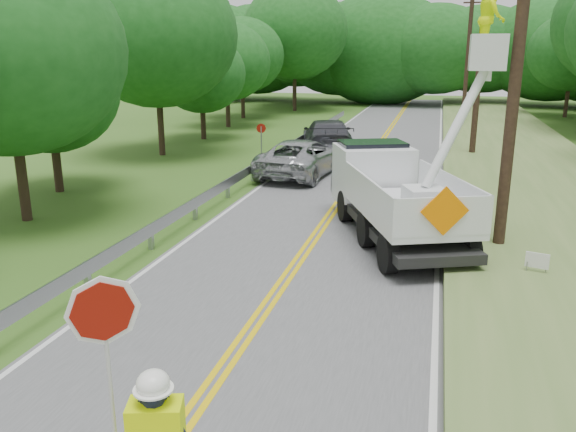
# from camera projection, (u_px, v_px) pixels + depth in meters

# --- Properties ---
(ground) EXTENTS (140.00, 140.00, 0.00)m
(ground) POSITION_uv_depth(u_px,v_px,m) (183.00, 428.00, 8.24)
(ground) COLOR #305419
(ground) RESTS_ON ground
(road) EXTENTS (7.20, 96.00, 0.03)m
(road) POSITION_uv_depth(u_px,v_px,m) (342.00, 198.00, 21.28)
(road) COLOR #535456
(road) RESTS_ON ground
(guardrail) EXTENTS (0.18, 48.00, 0.77)m
(guardrail) POSITION_uv_depth(u_px,v_px,m) (246.00, 173.00, 22.95)
(guardrail) COLOR gray
(guardrail) RESTS_ON ground
(utility_poles) EXTENTS (1.60, 43.30, 10.00)m
(utility_poles) POSITION_uv_depth(u_px,v_px,m) (492.00, 50.00, 21.46)
(utility_poles) COLOR black
(utility_poles) RESTS_ON ground
(tall_grass_verge) EXTENTS (7.00, 96.00, 0.30)m
(tall_grass_verge) POSITION_uv_depth(u_px,v_px,m) (550.00, 206.00, 19.54)
(tall_grass_verge) COLOR #527233
(tall_grass_verge) RESTS_ON ground
(treeline_left) EXTENTS (10.71, 57.09, 11.16)m
(treeline_left) POSITION_uv_depth(u_px,v_px,m) (226.00, 44.00, 37.37)
(treeline_left) COLOR #332319
(treeline_left) RESTS_ON ground
(treeline_horizon) EXTENTS (57.93, 14.99, 12.48)m
(treeline_horizon) POSITION_uv_depth(u_px,v_px,m) (439.00, 49.00, 58.23)
(treeline_horizon) COLOR #174F17
(treeline_horizon) RESTS_ON ground
(bucket_truck) EXTENTS (4.83, 7.25, 6.77)m
(bucket_truck) POSITION_uv_depth(u_px,v_px,m) (393.00, 181.00, 16.96)
(bucket_truck) COLOR black
(bucket_truck) RESTS_ON road
(suv_silver) EXTENTS (3.18, 5.90, 1.57)m
(suv_silver) POSITION_uv_depth(u_px,v_px,m) (301.00, 157.00, 24.95)
(suv_silver) COLOR #A8ABAF
(suv_silver) RESTS_ON road
(suv_darkgrey) EXTENTS (3.93, 6.59, 1.79)m
(suv_darkgrey) POSITION_uv_depth(u_px,v_px,m) (328.00, 136.00, 30.40)
(suv_darkgrey) COLOR #3A3B42
(suv_darkgrey) RESTS_ON road
(stop_sign_permanent) EXTENTS (0.44, 0.12, 2.07)m
(stop_sign_permanent) POSITION_uv_depth(u_px,v_px,m) (261.00, 140.00, 26.37)
(stop_sign_permanent) COLOR gray
(stop_sign_permanent) RESTS_ON ground
(yard_sign) EXTENTS (0.51, 0.17, 0.75)m
(yard_sign) POSITION_uv_depth(u_px,v_px,m) (537.00, 262.00, 13.25)
(yard_sign) COLOR white
(yard_sign) RESTS_ON ground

